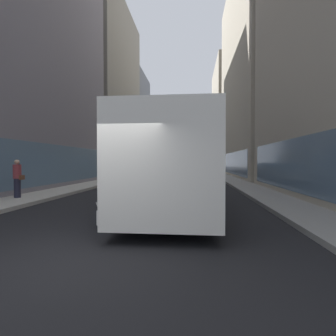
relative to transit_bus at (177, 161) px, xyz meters
name	(u,v)px	position (x,y,z in m)	size (l,w,h in m)	color
ground_plane	(181,173)	(-1.20, 28.73, -1.78)	(120.00, 120.00, 0.00)	black
sidewalk_left	(144,173)	(-6.90, 28.73, -1.70)	(2.40, 110.00, 0.15)	#ADA89E
sidewalk_right	(219,173)	(4.50, 28.73, -1.70)	(2.40, 110.00, 0.15)	gray
building_left_mid	(88,92)	(-13.10, 22.61, 9.20)	(10.49, 15.83, 21.97)	gray
building_left_far	(123,122)	(-13.10, 39.64, 7.74)	(8.48, 14.27, 19.05)	slate
building_right_mid	(282,73)	(10.70, 20.26, 10.10)	(11.31, 20.96, 23.76)	#B2A893
building_right_far	(247,119)	(10.70, 39.55, 8.08)	(12.02, 15.32, 19.72)	#B2A893
transit_bus	(177,161)	(0.00, 0.00, 0.00)	(2.78, 11.53, 3.05)	silver
car_black_suv	(166,167)	(-4.00, 33.62, -0.96)	(1.74, 4.35, 1.62)	black
car_white_van	(204,172)	(1.60, 12.09, -0.96)	(1.91, 4.02, 1.62)	silver
car_grey_wagon	(188,169)	(0.00, 25.60, -0.95)	(1.95, 4.32, 1.62)	slate
box_truck	(160,162)	(-4.00, 26.11, -0.11)	(2.30, 7.50, 3.05)	#19519E
dalmatian_dog	(103,205)	(-1.87, -3.70, -1.26)	(0.22, 0.96, 0.72)	white
pedestrian_with_handbag	(17,178)	(-7.09, 0.00, -0.76)	(0.45, 0.34, 1.69)	#1E1E2D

